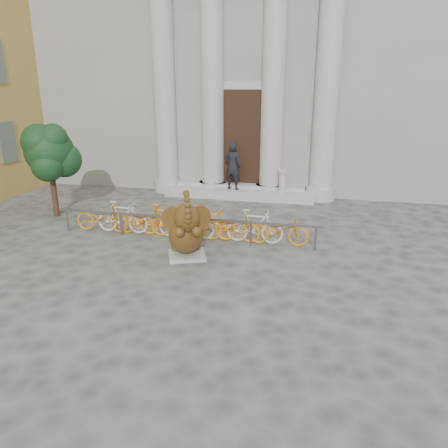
% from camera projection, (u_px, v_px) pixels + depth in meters
% --- Properties ---
extents(ground, '(80.00, 80.00, 0.00)m').
position_uv_depth(ground, '(155.00, 307.00, 9.08)').
color(ground, '#474442').
rests_on(ground, ground).
extents(classical_building, '(22.00, 10.70, 12.00)m').
position_uv_depth(classical_building, '(262.00, 49.00, 21.08)').
color(classical_building, gray).
rests_on(classical_building, ground).
extents(entrance_steps, '(6.00, 1.20, 0.36)m').
position_uv_depth(entrance_steps, '(239.00, 193.00, 17.74)').
color(entrance_steps, '#A8A59E').
rests_on(entrance_steps, ground).
extents(elephant_statue, '(1.29, 1.52, 1.91)m').
position_uv_depth(elephant_statue, '(186.00, 233.00, 11.45)').
color(elephant_statue, '#A8A59E').
rests_on(elephant_statue, ground).
extents(bike_rack, '(8.00, 0.53, 1.00)m').
position_uv_depth(bike_rack, '(186.00, 222.00, 13.01)').
color(bike_rack, slate).
rests_on(bike_rack, ground).
extents(tree, '(1.84, 1.68, 3.19)m').
position_uv_depth(tree, '(50.00, 152.00, 14.61)').
color(tree, '#332114').
rests_on(tree, ground).
extents(pedestrian, '(0.77, 0.60, 1.88)m').
position_uv_depth(pedestrian, '(233.00, 166.00, 17.30)').
color(pedestrian, black).
rests_on(pedestrian, entrance_steps).
extents(balustrade_post, '(0.37, 0.37, 0.90)m').
position_uv_depth(balustrade_post, '(282.00, 182.00, 16.91)').
color(balustrade_post, '#A8A59E').
rests_on(balustrade_post, entrance_steps).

